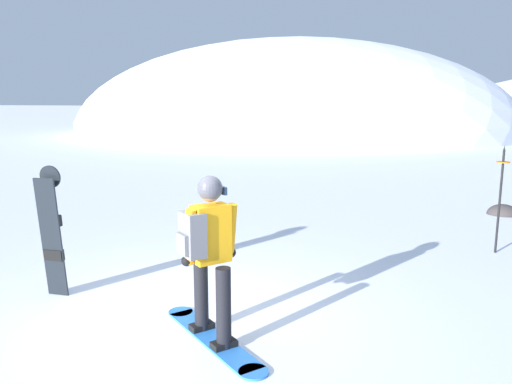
{
  "coord_description": "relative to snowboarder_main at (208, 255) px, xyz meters",
  "views": [
    {
      "loc": [
        2.23,
        -4.89,
        2.46
      ],
      "look_at": [
        0.22,
        2.7,
        1.0
      ],
      "focal_mm": 35.58,
      "sensor_mm": 36.0,
      "label": 1
    }
  ],
  "objects": [
    {
      "name": "spare_snowboard",
      "position": [
        -2.28,
        0.63,
        -0.08
      ],
      "size": [
        0.28,
        0.17,
        1.66
      ],
      "color": "black",
      "rests_on": "ground"
    },
    {
      "name": "rock_dark",
      "position": [
        4.11,
        7.02,
        -0.92
      ],
      "size": [
        0.65,
        0.55,
        0.45
      ],
      "color": "#383333",
      "rests_on": "ground"
    },
    {
      "name": "snowboarder_main",
      "position": [
        0.0,
        0.0,
        0.0
      ],
      "size": [
        1.44,
        1.32,
        1.71
      ],
      "color": "blue",
      "rests_on": "ground"
    },
    {
      "name": "ridge_peak_main",
      "position": [
        -5.36,
        32.16,
        -0.92
      ],
      "size": [
        31.18,
        28.06,
        13.17
      ],
      "color": "white",
      "rests_on": "ground"
    },
    {
      "name": "ground_plane",
      "position": [
        -0.53,
        0.32,
        -0.92
      ],
      "size": [
        300.0,
        300.0,
        0.0
      ],
      "primitive_type": "plane",
      "color": "white"
    },
    {
      "name": "piste_marker_near",
      "position": [
        3.43,
        4.03,
        0.07
      ],
      "size": [
        0.2,
        0.2,
        1.73
      ],
      "color": "black",
      "rests_on": "ground"
    }
  ]
}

